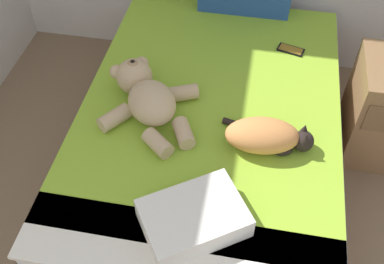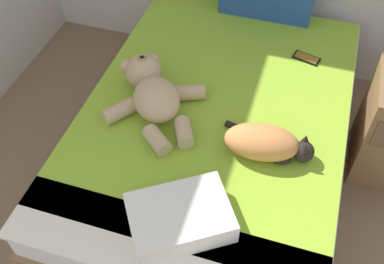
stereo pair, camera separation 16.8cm
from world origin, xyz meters
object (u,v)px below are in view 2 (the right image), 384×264
Objects in this scene: cat at (266,143)px; throw_pillow at (180,218)px; cell_phone at (306,58)px; bed at (215,138)px; teddy_bear at (153,92)px.

cat is 0.53m from throw_pillow.
throw_pillow reaches higher than cell_phone.
throw_pillow is at bearing -105.87° from cell_phone.
bed is 12.01× the size of cell_phone.
throw_pillow is (0.04, -0.70, 0.31)m from bed.
cat is at bearing -13.36° from teddy_bear.
cat is 1.09× the size of throw_pillow.
teddy_bear reaches higher than cell_phone.
cat reaches higher than cell_phone.
bed is 3.37× the size of teddy_bear.
throw_pillow is at bearing -118.06° from cat.
teddy_bear is 1.44× the size of throw_pillow.
bed is at bearing 15.47° from teddy_bear.
teddy_bear reaches higher than throw_pillow.
teddy_bear reaches higher than bed.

